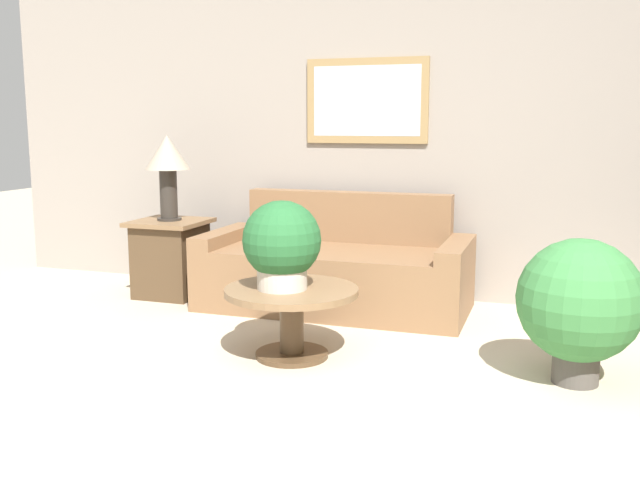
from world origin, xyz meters
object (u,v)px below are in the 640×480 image
potted_plant_on_table (282,244)px  potted_plant_floor (579,303)px  coffee_table (292,307)px  couch_main (336,271)px  table_lamp (167,161)px  side_table (171,257)px

potted_plant_on_table → potted_plant_floor: potted_plant_on_table is taller
potted_plant_floor → coffee_table: bearing=-176.9°
potted_plant_on_table → couch_main: bearing=92.5°
coffee_table → potted_plant_on_table: size_ratio=1.52×
couch_main → potted_plant_on_table: 1.33m
couch_main → table_lamp: table_lamp is taller
side_table → potted_plant_floor: bearing=-18.6°
side_table → potted_plant_floor: size_ratio=0.78×
couch_main → potted_plant_on_table: bearing=-87.5°
potted_plant_on_table → potted_plant_floor: bearing=4.2°
potted_plant_on_table → potted_plant_floor: (1.69, 0.12, -0.26)m
coffee_table → potted_plant_on_table: potted_plant_on_table is taller
side_table → potted_plant_on_table: (1.46, -1.18, 0.39)m
table_lamp → potted_plant_on_table: table_lamp is taller
side_table → table_lamp: size_ratio=0.91×
potted_plant_floor → couch_main: bearing=147.0°
coffee_table → potted_plant_floor: potted_plant_floor is taller
coffee_table → potted_plant_on_table: (-0.05, -0.04, 0.39)m
couch_main → coffee_table: 1.23m
side_table → couch_main: bearing=3.0°
table_lamp → potted_plant_on_table: size_ratio=1.29×
table_lamp → potted_plant_floor: bearing=-18.6°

